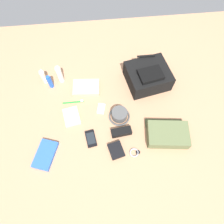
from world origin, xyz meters
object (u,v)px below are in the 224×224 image
at_px(bucket_hat, 119,115).
at_px(deodorant_spray, 50,82).
at_px(paperback_novel, 45,155).
at_px(wallet, 117,150).
at_px(backpack, 148,76).
at_px(cell_phone, 91,139).
at_px(sunglasses_case, 121,132).
at_px(lotion_bottle, 44,77).
at_px(toothpaste_tube, 60,75).
at_px(wristwatch, 135,153).
at_px(notepad, 72,117).
at_px(toiletry_pouch, 168,134).
at_px(folded_towel, 86,88).
at_px(toothbrush, 75,102).
at_px(media_player, 101,109).

relative_size(bucket_hat, deodorant_spray, 1.26).
height_order(paperback_novel, wallet, paperback_novel).
bearing_deg(paperback_novel, backpack, 33.90).
xyz_separation_m(cell_phone, sunglasses_case, (0.21, 0.02, 0.01)).
bearing_deg(cell_phone, deodorant_spray, 121.09).
xyz_separation_m(lotion_bottle, toothpaste_tube, (0.13, -0.00, 0.02)).
bearing_deg(wristwatch, cell_phone, 155.87).
distance_m(bucket_hat, sunglasses_case, 0.13).
bearing_deg(notepad, paperback_novel, -134.71).
bearing_deg(toiletry_pouch, sunglasses_case, 170.32).
bearing_deg(cell_phone, toiletry_pouch, -3.40).
bearing_deg(bucket_hat, folded_towel, 130.79).
distance_m(wristwatch, sunglasses_case, 0.17).
bearing_deg(toothpaste_tube, toothbrush, -65.06).
relative_size(paperback_novel, folded_towel, 1.11).
height_order(toothpaste_tube, folded_towel, toothpaste_tube).
xyz_separation_m(bucket_hat, notepad, (-0.34, 0.03, -0.02)).
xyz_separation_m(toiletry_pouch, paperback_novel, (-0.83, -0.05, -0.02)).
bearing_deg(toothpaste_tube, lotion_bottle, 179.42).
bearing_deg(toothpaste_tube, bucket_hat, -40.91).
bearing_deg(folded_towel, sunglasses_case, -59.94).
bearing_deg(backpack, toothbrush, -166.79).
relative_size(toothpaste_tube, folded_towel, 0.83).
bearing_deg(lotion_bottle, backpack, -5.59).
relative_size(lotion_bottle, folded_towel, 0.67).
distance_m(lotion_bottle, cell_phone, 0.61).
bearing_deg(wristwatch, lotion_bottle, 133.87).
relative_size(lotion_bottle, deodorant_spray, 1.10).
distance_m(wallet, folded_towel, 0.54).
distance_m(deodorant_spray, wristwatch, 0.82).
height_order(backpack, lotion_bottle, backpack).
distance_m(paperback_novel, media_player, 0.50).
distance_m(cell_phone, media_player, 0.24).
bearing_deg(bucket_hat, media_player, 149.08).
bearing_deg(cell_phone, notepad, 125.58).
relative_size(toothpaste_tube, toothbrush, 1.02).
xyz_separation_m(backpack, paperback_novel, (-0.77, -0.52, -0.06)).
distance_m(lotion_bottle, sunglasses_case, 0.73).
bearing_deg(sunglasses_case, deodorant_spray, 131.80).
relative_size(notepad, sunglasses_case, 1.07).
height_order(deodorant_spray, folded_towel, deodorant_spray).
distance_m(toothpaste_tube, folded_towel, 0.22).
distance_m(toiletry_pouch, media_player, 0.50).
bearing_deg(toothbrush, wallet, -55.76).
distance_m(toiletry_pouch, wristwatch, 0.26).
height_order(toothpaste_tube, wristwatch, toothpaste_tube).
distance_m(deodorant_spray, media_player, 0.44).
height_order(backpack, wallet, backpack).
height_order(media_player, sunglasses_case, sunglasses_case).
bearing_deg(deodorant_spray, wallet, -51.65).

